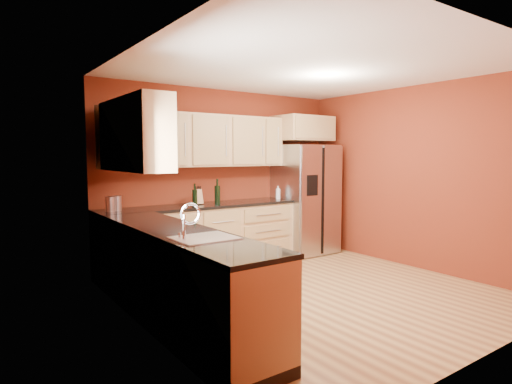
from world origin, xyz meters
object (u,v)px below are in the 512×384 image
(refrigerator, at_px, (305,199))
(wine_bottle_a, at_px, (195,195))
(canister_left, at_px, (110,204))
(knife_block, at_px, (198,197))
(soap_dispenser, at_px, (278,193))

(refrigerator, bearing_deg, wine_bottle_a, 179.89)
(canister_left, relative_size, knife_block, 0.89)
(soap_dispenser, bearing_deg, canister_left, 179.58)
(knife_block, xyz_separation_m, soap_dispenser, (1.37, -0.10, -0.00))
(canister_left, xyz_separation_m, soap_dispenser, (2.62, -0.02, 0.01))
(wine_bottle_a, height_order, soap_dispenser, wine_bottle_a)
(refrigerator, distance_m, knife_block, 1.93)
(refrigerator, distance_m, soap_dispenser, 0.57)
(canister_left, height_order, knife_block, knife_block)
(canister_left, distance_m, soap_dispenser, 2.62)
(canister_left, relative_size, wine_bottle_a, 0.61)
(wine_bottle_a, bearing_deg, soap_dispenser, 0.89)
(wine_bottle_a, relative_size, knife_block, 1.45)
(refrigerator, relative_size, canister_left, 9.47)
(refrigerator, bearing_deg, canister_left, 179.16)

